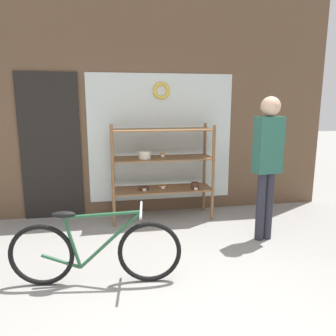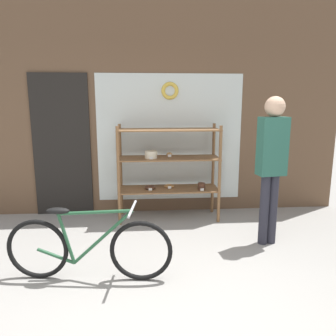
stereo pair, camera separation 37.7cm
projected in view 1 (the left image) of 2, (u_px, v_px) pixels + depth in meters
name	position (u px, v px, depth m)	size (l,w,h in m)	color
ground_plane	(192.00, 324.00, 2.54)	(30.00, 30.00, 0.00)	gray
storefront_facade	(145.00, 104.00, 4.86)	(5.67, 0.13, 3.41)	brown
display_case	(161.00, 163.00, 4.69)	(1.44, 0.48, 1.38)	brown
bicycle	(95.00, 251.00, 3.05)	(1.60, 0.46, 0.73)	black
pedestrian	(268.00, 157.00, 3.91)	(0.34, 0.23, 1.76)	#282833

